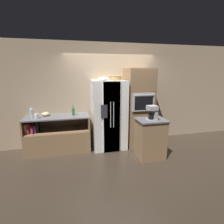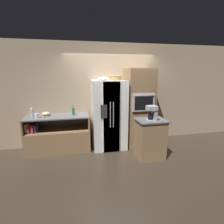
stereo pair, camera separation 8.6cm
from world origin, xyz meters
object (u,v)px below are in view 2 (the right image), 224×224
object	(u,v)px
wicker_basket	(116,78)
mixing_bowl	(46,114)
wall_oven	(139,107)
mug	(37,116)
refrigerator	(109,115)
bottle_short	(73,111)
fruit_bowl	(103,79)
coffee_maker	(152,112)
bottle_tall	(32,112)

from	to	relation	value
wicker_basket	mixing_bowl	distance (m)	2.00
wall_oven	mug	size ratio (longest dim) A/B	15.44
refrigerator	bottle_short	world-z (taller)	refrigerator
refrigerator	mixing_bowl	world-z (taller)	refrigerator
refrigerator	wicker_basket	size ratio (longest dim) A/B	5.68
fruit_bowl	coffee_maker	size ratio (longest dim) A/B	0.77
bottle_tall	mixing_bowl	bearing A→B (deg)	18.24
fruit_bowl	mug	bearing A→B (deg)	-179.74
wicker_basket	bottle_tall	distance (m)	2.24
refrigerator	mixing_bowl	xyz separation A→B (m)	(-1.61, 0.16, 0.07)
mug	coffee_maker	world-z (taller)	coffee_maker
refrigerator	mixing_bowl	size ratio (longest dim) A/B	9.02
refrigerator	wall_oven	world-z (taller)	wall_oven
refrigerator	bottle_tall	distance (m)	1.92
mug	coffee_maker	distance (m)	2.75
fruit_bowl	coffee_maker	distance (m)	1.49
bottle_tall	mug	size ratio (longest dim) A/B	2.12
bottle_tall	refrigerator	bearing A→B (deg)	-1.69
mug	bottle_tall	bearing A→B (deg)	142.66
wicker_basket	fruit_bowl	world-z (taller)	wicker_basket
bottle_tall	mug	world-z (taller)	bottle_tall
wicker_basket	bottle_short	bearing A→B (deg)	175.03
mixing_bowl	bottle_short	bearing A→B (deg)	-7.70
wall_oven	fruit_bowl	size ratio (longest dim) A/B	8.22
refrigerator	bottle_tall	world-z (taller)	refrigerator
refrigerator	coffee_maker	xyz separation A→B (m)	(0.83, -0.89, 0.22)
mixing_bowl	refrigerator	bearing A→B (deg)	-5.57
fruit_bowl	bottle_tall	distance (m)	1.94
coffee_maker	refrigerator	bearing A→B (deg)	132.89
bottle_tall	coffee_maker	world-z (taller)	coffee_maker
bottle_short	coffee_maker	size ratio (longest dim) A/B	0.78
bottle_short	coffee_maker	xyz separation A→B (m)	(1.75, -0.96, 0.08)
mixing_bowl	bottle_tall	bearing A→B (deg)	-161.76
bottle_short	mug	size ratio (longest dim) A/B	1.89
refrigerator	bottle_short	xyz separation A→B (m)	(-0.92, 0.06, 0.14)
bottle_tall	mug	distance (m)	0.18
refrigerator	fruit_bowl	distance (m)	0.96
wall_oven	mixing_bowl	xyz separation A→B (m)	(-2.46, 0.12, -0.08)
wall_oven	coffee_maker	size ratio (longest dim) A/B	6.35
wicker_basket	bottle_tall	xyz separation A→B (m)	(-2.09, 0.09, -0.82)
fruit_bowl	mug	distance (m)	1.85
bottle_short	wicker_basket	bearing A→B (deg)	-4.97
coffee_maker	fruit_bowl	bearing A→B (deg)	138.74
refrigerator	wall_oven	size ratio (longest dim) A/B	0.86
mug	refrigerator	bearing A→B (deg)	1.31
bottle_short	coffee_maker	world-z (taller)	coffee_maker
wicker_basket	bottle_short	xyz separation A→B (m)	(-1.09, 0.10, -0.83)
wall_oven	wicker_basket	bearing A→B (deg)	-173.92
fruit_bowl	refrigerator	bearing A→B (deg)	12.49
wall_oven	bottle_short	bearing A→B (deg)	179.26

